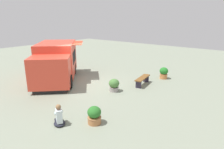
# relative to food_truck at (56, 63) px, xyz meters

# --- Properties ---
(ground_plane) EXTENTS (40.00, 40.00, 0.00)m
(ground_plane) POSITION_rel_food_truck_xyz_m (-2.08, -0.72, -1.17)
(ground_plane) COLOR gray
(food_truck) EXTENTS (5.35, 5.35, 2.44)m
(food_truck) POSITION_rel_food_truck_xyz_m (0.00, 0.00, 0.00)
(food_truck) COLOR #DC412E
(food_truck) RESTS_ON ground_plane
(person_customer) EXTENTS (0.78, 0.64, 0.87)m
(person_customer) POSITION_rel_food_truck_xyz_m (-4.94, 3.51, -0.84)
(person_customer) COLOR black
(person_customer) RESTS_ON ground_plane
(planter_flowering_near) EXTENTS (0.60, 0.60, 0.73)m
(planter_flowering_near) POSITION_rel_food_truck_xyz_m (-4.35, -0.71, -0.79)
(planter_flowering_near) COLOR gray
(planter_flowering_near) RESTS_ON ground_plane
(planter_flowering_far) EXTENTS (0.58, 0.58, 0.79)m
(planter_flowering_far) POSITION_rel_food_truck_xyz_m (-5.51, -4.76, -0.75)
(planter_flowering_far) COLOR #BF7742
(planter_flowering_far) RESTS_ON ground_plane
(planter_flowering_side) EXTENTS (0.55, 0.55, 0.72)m
(planter_flowering_side) POSITION_rel_food_truck_xyz_m (-5.95, 2.57, -0.81)
(planter_flowering_side) COLOR #B07042
(planter_flowering_side) RESTS_ON ground_plane
(plaza_bench) EXTENTS (0.67, 1.69, 0.50)m
(plaza_bench) POSITION_rel_food_truck_xyz_m (-5.06, -2.68, -0.80)
(plaza_bench) COLOR brown
(plaza_bench) RESTS_ON ground_plane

